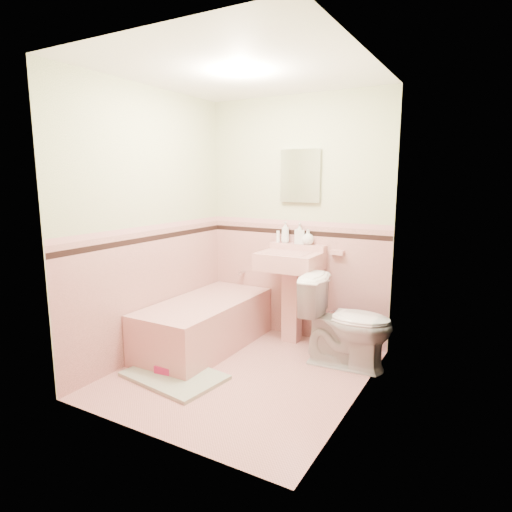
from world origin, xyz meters
The scene contains 32 objects.
floor centered at (0.00, 0.00, 0.00)m, with size 2.20×2.20×0.00m, color tan.
ceiling centered at (0.00, 0.00, 2.50)m, with size 2.20×2.20×0.00m, color white.
wall_back centered at (0.00, 1.10, 1.25)m, with size 2.50×2.50×0.00m, color #F6E9C9.
wall_front centered at (0.00, -1.10, 1.25)m, with size 2.50×2.50×0.00m, color #F6E9C9.
wall_left centered at (-1.00, 0.00, 1.25)m, with size 2.50×2.50×0.00m, color #F6E9C9.
wall_right centered at (1.00, 0.00, 1.25)m, with size 2.50×2.50×0.00m, color #F6E9C9.
wainscot_back centered at (0.00, 1.09, 0.60)m, with size 2.00×2.00×0.00m, color tan.
wainscot_front centered at (0.00, -1.09, 0.60)m, with size 2.00×2.00×0.00m, color tan.
wainscot_left centered at (-0.99, 0.00, 0.60)m, with size 2.20×2.20×0.00m, color tan.
wainscot_right centered at (0.99, 0.00, 0.60)m, with size 2.20×2.20×0.00m, color tan.
accent_back centered at (0.00, 1.08, 1.12)m, with size 2.00×2.00×0.00m, color black.
accent_front centered at (0.00, -1.08, 1.12)m, with size 2.00×2.00×0.00m, color black.
accent_left centered at (-0.98, 0.00, 1.12)m, with size 2.20×2.20×0.00m, color black.
accent_right centered at (0.98, 0.00, 1.12)m, with size 2.20×2.20×0.00m, color black.
cap_back centered at (0.00, 1.08, 1.22)m, with size 2.00×2.00×0.00m, color #CA8D8C.
cap_front centered at (0.00, -1.08, 1.22)m, with size 2.00×2.00×0.00m, color #CA8D8C.
cap_left centered at (-0.98, 0.00, 1.22)m, with size 2.20×2.20×0.00m, color #CA8D8C.
cap_right centered at (0.98, 0.00, 1.22)m, with size 2.20×2.20×0.00m, color #CA8D8C.
bathtub centered at (-0.63, 0.33, 0.23)m, with size 0.70×1.50×0.45m, color tan.
tub_faucet centered at (-0.63, 1.05, 0.63)m, with size 0.04×0.04×0.12m, color silver.
sink centered at (0.05, 0.86, 0.47)m, with size 0.60×0.49×0.95m, color tan, non-canonical shape.
sink_faucet centered at (0.05, 1.00, 0.95)m, with size 0.02×0.02×0.10m, color silver.
medicine_cabinet centered at (0.05, 1.07, 1.70)m, with size 0.42×0.04×0.53m, color white.
soap_dish centered at (0.47, 1.06, 0.95)m, with size 0.13×0.08×0.04m, color tan.
soap_bottle_left centered at (-0.09, 1.04, 1.12)m, with size 0.09×0.09×0.22m, color #B2B2B2.
soap_bottle_mid centered at (0.07, 1.04, 1.12)m, with size 0.10×0.10×0.22m, color #B2B2B2.
soap_bottle_right centered at (0.16, 1.04, 1.09)m, with size 0.12×0.12×0.16m, color #B2B2B2.
tube centered at (-0.18, 1.04, 1.07)m, with size 0.04×0.04×0.12m, color white.
toilet centered at (0.73, 0.60, 0.41)m, with size 0.46×0.80×0.82m, color white.
bucket centered at (0.53, 0.92, 0.13)m, with size 0.27×0.27×0.27m, color #000592, non-canonical shape.
bath_mat centered at (-0.45, -0.36, 0.02)m, with size 0.82×0.55×0.03m, color #919E84.
shoe centered at (-0.54, -0.39, 0.06)m, with size 0.16×0.07×0.06m, color #BF1E59.
Camera 1 is at (1.85, -3.02, 1.68)m, focal length 30.39 mm.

